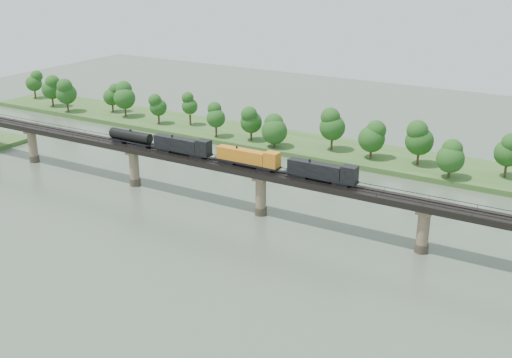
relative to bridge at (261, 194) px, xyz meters
The scene contains 6 objects.
ground 30.49m from the bridge, 90.00° to the right, with size 400.00×400.00×0.00m, color #3D4C3C.
far_bank 55.20m from the bridge, 90.00° to the left, with size 300.00×24.00×1.60m, color #2F5321.
bridge is the anchor object (origin of this frame).
bridge_superstructure 6.33m from the bridge, 90.00° to the left, with size 220.00×4.90×0.75m.
far_treeline 51.30m from the bridge, 99.23° to the left, with size 289.06×17.54×13.60m.
freight_train 13.36m from the bridge, behind, with size 72.01×2.81×4.96m.
Camera 1 is at (72.94, -95.01, 62.00)m, focal length 45.00 mm.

